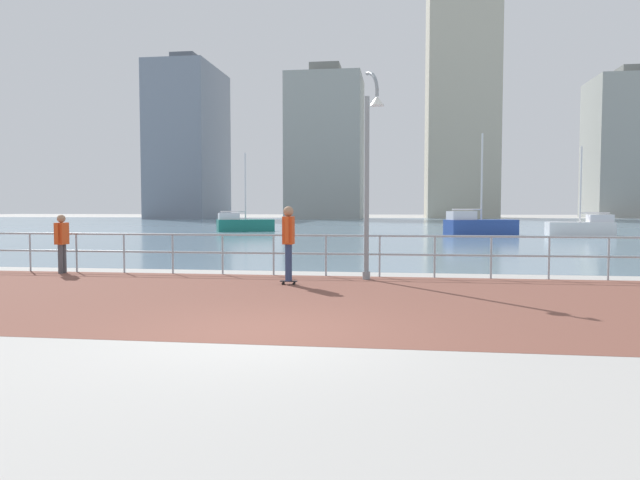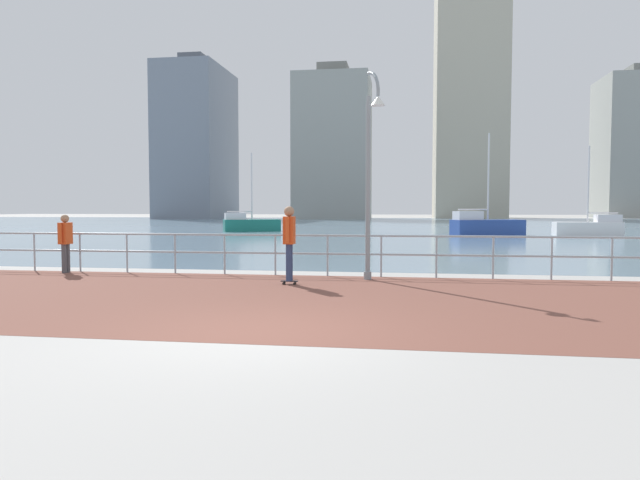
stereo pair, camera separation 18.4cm
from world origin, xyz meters
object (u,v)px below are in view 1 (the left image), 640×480
Objects in this scene: lamppost at (370,165)px; bystander at (62,239)px; sailboat_white at (582,227)px; sailboat_gray at (479,226)px; skateboarder at (288,237)px; sailboat_ivory at (244,224)px.

bystander is (-8.39, 0.40, -1.89)m from lamppost.
lamppost is at bearing -116.64° from sailboat_white.
sailboat_white is at bearing 2.83° from sailboat_gray.
sailboat_ivory is at bearing 107.23° from skateboarder.
lamppost is at bearing -2.71° from bystander.
lamppost is 30.47m from sailboat_ivory.
bystander is at bearing 177.29° from lamppost.
sailboat_white reaches higher than bystander.
bystander is 28.07m from sailboat_ivory.
sailboat_gray is 17.30m from sailboat_ivory.
sailboat_white is 0.87× the size of sailboat_gray.
skateboarder is at bearing -118.85° from sailboat_white.
lamppost is 0.89× the size of sailboat_white.
sailboat_ivory is at bearing 111.11° from lamppost.
sailboat_gray reaches higher than skateboarder.
skateboarder is 6.73m from bystander.
sailboat_white is at bearing -8.37° from sailboat_ivory.
sailboat_ivory is at bearing 171.63° from sailboat_white.
sailboat_ivory is (-2.56, 27.95, -0.37)m from bystander.
lamppost reaches higher than skateboarder.
sailboat_white is (12.49, 24.90, -2.28)m from lamppost.
sailboat_ivory is at bearing 167.41° from sailboat_gray.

